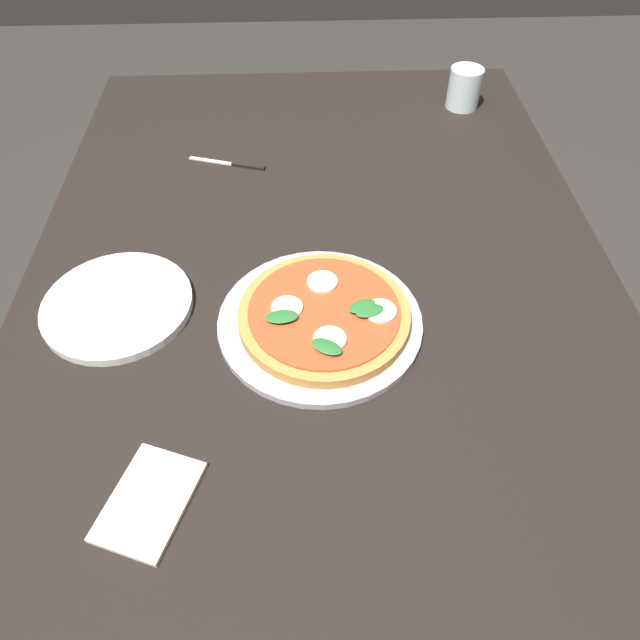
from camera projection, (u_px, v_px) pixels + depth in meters
name	position (u px, v px, depth m)	size (l,w,h in m)	color
ground_plane	(320.00, 483.00, 1.51)	(6.00, 6.00, 0.00)	#2D2B28
dining_table	(321.00, 312.00, 1.03)	(1.45, 0.97, 0.74)	black
serving_tray	(320.00, 322.00, 0.88)	(0.31, 0.31, 0.01)	#B2B2B7
pizza	(326.00, 315.00, 0.87)	(0.26, 0.26, 0.03)	#C6843F
plate_white	(117.00, 305.00, 0.90)	(0.23, 0.23, 0.01)	white
napkin	(149.00, 501.00, 0.69)	(0.13, 0.09, 0.01)	white
knife	(236.00, 164.00, 1.17)	(0.06, 0.16, 0.01)	black
glass_cup	(464.00, 88.00, 1.30)	(0.07, 0.07, 0.09)	silver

